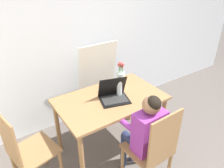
# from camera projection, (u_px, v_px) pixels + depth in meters

# --- Properties ---
(wall_back) EXTENTS (6.40, 0.05, 2.50)m
(wall_back) POSITION_uv_depth(u_px,v_px,m) (87.00, 33.00, 2.89)
(wall_back) COLOR silver
(wall_back) RESTS_ON ground_plane
(dining_table) EXTENTS (1.19, 0.73, 0.73)m
(dining_table) POSITION_uv_depth(u_px,v_px,m) (111.00, 105.00, 2.49)
(dining_table) COLOR olive
(dining_table) RESTS_ON ground_plane
(chair_occupied) EXTENTS (0.41, 0.41, 0.97)m
(chair_occupied) POSITION_uv_depth(u_px,v_px,m) (153.00, 150.00, 2.09)
(chair_occupied) COLOR olive
(chair_occupied) RESTS_ON ground_plane
(chair_spare) EXTENTS (0.47, 0.47, 0.97)m
(chair_spare) POSITION_uv_depth(u_px,v_px,m) (26.00, 151.00, 2.07)
(chair_spare) COLOR olive
(chair_spare) RESTS_ON ground_plane
(person_seated) EXTENTS (0.32, 0.43, 1.06)m
(person_seated) POSITION_uv_depth(u_px,v_px,m) (145.00, 129.00, 2.10)
(person_seated) COLOR purple
(person_seated) RESTS_ON ground_plane
(laptop) EXTENTS (0.37, 0.34, 0.25)m
(laptop) POSITION_uv_depth(u_px,v_px,m) (114.00, 94.00, 2.41)
(laptop) COLOR black
(laptop) RESTS_ON dining_table
(flower_vase) EXTENTS (0.09, 0.09, 0.36)m
(flower_vase) POSITION_uv_depth(u_px,v_px,m) (121.00, 79.00, 2.55)
(flower_vase) COLOR silver
(flower_vase) RESTS_ON dining_table
(water_bottle) EXTENTS (0.06, 0.06, 0.23)m
(water_bottle) POSITION_uv_depth(u_px,v_px,m) (119.00, 87.00, 2.45)
(water_bottle) COLOR silver
(water_bottle) RESTS_ON dining_table
(cardboard_panel) EXTENTS (0.57, 0.18, 1.15)m
(cardboard_panel) POSITION_uv_depth(u_px,v_px,m) (97.00, 81.00, 3.14)
(cardboard_panel) COLOR silver
(cardboard_panel) RESTS_ON ground_plane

